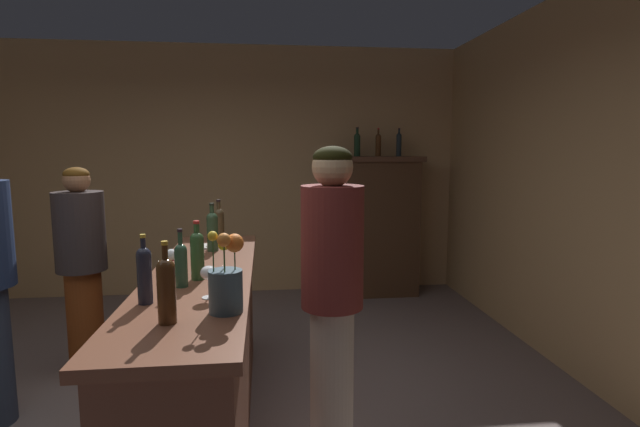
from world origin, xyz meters
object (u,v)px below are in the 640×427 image
at_px(wine_bottle_pinot, 144,273).
at_px(wine_glass_front, 171,257).
at_px(cheese_plate, 209,246).
at_px(bartender, 332,292).
at_px(display_bottle_left, 357,143).
at_px(wine_bottle_malbec, 197,253).
at_px(wine_glass_mid, 209,274).
at_px(flower_arrangement, 226,282).
at_px(wine_bottle_chardonnay, 212,229).
at_px(wine_bottle_merlot, 181,263).
at_px(wine_bottle_rose, 166,288).
at_px(display_bottle_midleft, 378,144).
at_px(wine_bottle_syrah, 219,223).
at_px(patron_in_grey, 82,263).
at_px(bar_counter, 204,355).
at_px(display_bottle_center, 399,143).
at_px(display_cabinet, 377,223).

xyz_separation_m(wine_bottle_pinot, wine_glass_front, (0.03, 0.47, -0.03)).
bearing_deg(cheese_plate, bartender, -56.09).
bearing_deg(display_bottle_left, wine_bottle_malbec, -116.52).
relative_size(wine_glass_mid, flower_arrangement, 0.43).
xyz_separation_m(wine_bottle_pinot, bartender, (0.89, 0.19, -0.18)).
bearing_deg(bartender, wine_bottle_chardonnay, -50.81).
bearing_deg(wine_bottle_pinot, display_bottle_left, 63.74).
relative_size(wine_bottle_pinot, display_bottle_left, 0.98).
distance_m(wine_bottle_merlot, flower_arrangement, 0.50).
bearing_deg(cheese_plate, wine_bottle_rose, -89.65).
xyz_separation_m(wine_bottle_chardonnay, wine_glass_front, (-0.15, -0.69, -0.04)).
distance_m(wine_bottle_pinot, wine_bottle_chardonnay, 1.18).
distance_m(wine_bottle_rose, wine_bottle_malbec, 0.67).
bearing_deg(display_bottle_midleft, wine_bottle_syrah, -133.28).
bearing_deg(patron_in_grey, display_bottle_midleft, 97.73).
height_order(wine_bottle_pinot, wine_glass_mid, wine_bottle_pinot).
bearing_deg(bartender, wine_bottle_syrah, -58.88).
bearing_deg(flower_arrangement, wine_glass_mid, 114.43).
xyz_separation_m(wine_bottle_rose, bartender, (0.74, 0.46, -0.18)).
height_order(bar_counter, cheese_plate, cheese_plate).
height_order(cheese_plate, bartender, bartender).
height_order(wine_bottle_malbec, display_bottle_midleft, display_bottle_midleft).
xyz_separation_m(wine_bottle_chardonnay, display_bottle_center, (1.91, 2.09, 0.63)).
bearing_deg(wine_glass_mid, display_bottle_midleft, 63.86).
bearing_deg(cheese_plate, display_cabinet, 48.76).
relative_size(cheese_plate, display_bottle_center, 0.59).
height_order(wine_bottle_syrah, bartender, bartender).
relative_size(wine_bottle_pinot, wine_glass_mid, 2.07).
bearing_deg(flower_arrangement, wine_bottle_syrah, 96.23).
bearing_deg(wine_bottle_syrah, wine_glass_mid, -86.72).
bearing_deg(display_bottle_midleft, wine_bottle_malbec, -120.34).
bearing_deg(wine_bottle_pinot, wine_glass_mid, 10.88).
bearing_deg(patron_in_grey, display_bottle_left, 100.35).
bearing_deg(bar_counter, wine_bottle_malbec, -89.01).
bearing_deg(wine_glass_mid, wine_bottle_chardonnay, 95.02).
height_order(wine_bottle_chardonnay, wine_bottle_merlot, wine_bottle_chardonnay).
bearing_deg(wine_bottle_chardonnay, display_cabinet, 51.39).
relative_size(wine_bottle_rose, cheese_plate, 1.78).
xyz_separation_m(display_bottle_midleft, patron_in_grey, (-2.65, -1.79, -0.90)).
distance_m(wine_bottle_merlot, bartender, 0.79).
bearing_deg(display_cabinet, wine_bottle_pinot, -119.66).
xyz_separation_m(patron_in_grey, bartender, (1.69, -1.27, 0.10)).
distance_m(wine_bottle_pinot, display_bottle_left, 3.68).
distance_m(wine_bottle_syrah, display_bottle_left, 2.33).
xyz_separation_m(bar_counter, display_bottle_left, (1.42, 2.71, 1.27)).
height_order(bar_counter, display_bottle_left, display_bottle_left).
relative_size(wine_bottle_malbec, wine_bottle_chardonnay, 0.96).
bearing_deg(wine_glass_front, display_bottle_midleft, 56.84).
xyz_separation_m(flower_arrangement, bartender, (0.51, 0.35, -0.16)).
bearing_deg(bartender, wine_bottle_malbec, -13.57).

